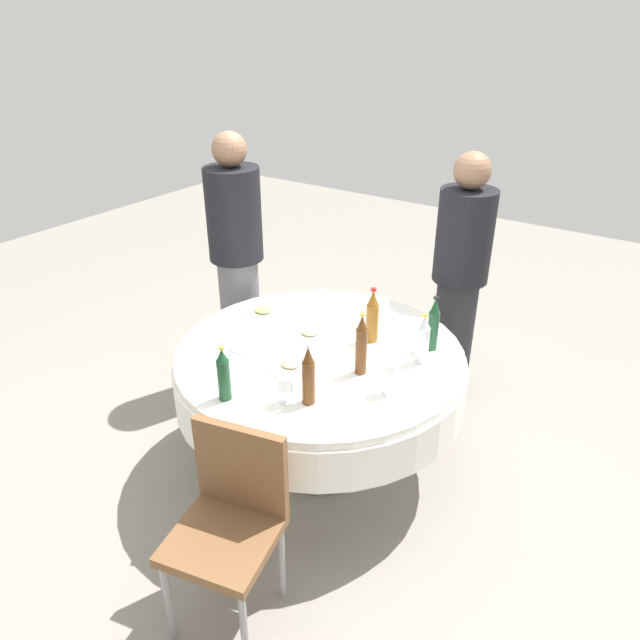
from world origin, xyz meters
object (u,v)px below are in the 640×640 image
at_px(bottle_dark_green_mid, 433,325).
at_px(plate_near, 310,334).
at_px(bottle_clear_right, 423,340).
at_px(person_left, 460,277).
at_px(bottle_brown_left, 308,376).
at_px(plate_outer, 263,312).
at_px(dining_table, 320,374).
at_px(bottle_brown_front, 361,345).
at_px(bottle_dark_green_east, 224,375).
at_px(bottle_amber_inner, 372,317).
at_px(plate_far, 290,366).
at_px(person_inner, 237,261).
at_px(wine_glass_right, 285,384).
at_px(chair_east, 231,513).
at_px(plate_north, 314,304).
at_px(wine_glass_front, 389,372).

relative_size(bottle_dark_green_mid, plate_near, 1.38).
bearing_deg(bottle_clear_right, person_left, -78.97).
distance_m(bottle_brown_left, plate_outer, 0.92).
relative_size(dining_table, plate_near, 7.05).
bearing_deg(bottle_brown_front, bottle_dark_green_east, 53.32).
distance_m(bottle_amber_inner, bottle_dark_green_mid, 0.32).
xyz_separation_m(bottle_amber_inner, bottle_clear_right, (-0.31, 0.05, -0.02)).
distance_m(bottle_amber_inner, plate_far, 0.52).
xyz_separation_m(bottle_dark_green_mid, person_inner, (1.39, -0.07, 0.01)).
height_order(bottle_amber_inner, person_left, person_left).
xyz_separation_m(bottle_brown_left, plate_outer, (0.72, -0.56, -0.13)).
bearing_deg(dining_table, person_inner, -24.09).
relative_size(wine_glass_right, chair_east, 0.16).
xyz_separation_m(bottle_dark_green_mid, plate_north, (0.79, -0.07, -0.13)).
distance_m(bottle_dark_green_east, person_left, 1.73).
bearing_deg(dining_table, bottle_brown_left, 118.03).
relative_size(bottle_brown_front, plate_north, 1.59).
bearing_deg(plate_north, person_left, -133.04).
relative_size(wine_glass_right, person_left, 0.09).
height_order(wine_glass_right, plate_north, wine_glass_right).
height_order(dining_table, bottle_amber_inner, bottle_amber_inner).
height_order(bottle_brown_left, bottle_amber_inner, bottle_amber_inner).
relative_size(bottle_amber_inner, person_left, 0.19).
bearing_deg(wine_glass_front, dining_table, -16.90).
height_order(bottle_amber_inner, bottle_brown_front, bottle_brown_front).
xyz_separation_m(plate_north, chair_east, (-0.54, 1.35, -0.23)).
xyz_separation_m(wine_glass_front, plate_far, (0.50, 0.08, -0.10)).
bearing_deg(plate_near, wine_glass_front, 158.86).
bearing_deg(plate_north, plate_far, 115.50).
height_order(dining_table, bottle_dark_green_east, bottle_dark_green_east).
distance_m(bottle_dark_green_mid, bottle_dark_green_east, 1.10).
relative_size(bottle_clear_right, person_left, 0.17).
bearing_deg(person_left, plate_north, -117.31).
bearing_deg(bottle_dark_green_east, person_left, -104.00).
xyz_separation_m(dining_table, plate_north, (0.33, -0.41, 0.15)).
distance_m(bottle_brown_left, plate_near, 0.62).
distance_m(bottle_brown_left, person_left, 1.50).
relative_size(bottle_brown_front, bottle_dark_green_east, 1.20).
height_order(bottle_clear_right, person_inner, person_inner).
distance_m(plate_outer, person_left, 1.24).
bearing_deg(bottle_amber_inner, bottle_dark_green_east, 71.43).
distance_m(bottle_clear_right, plate_far, 0.66).
distance_m(person_inner, chair_east, 1.80).
relative_size(plate_outer, person_inner, 0.14).
relative_size(bottle_brown_front, person_left, 0.20).
relative_size(plate_outer, chair_east, 0.27).
height_order(bottle_dark_green_east, person_left, person_left).
xyz_separation_m(wine_glass_front, plate_near, (0.60, -0.23, -0.10)).
bearing_deg(person_left, person_inner, -135.43).
bearing_deg(plate_near, bottle_brown_left, 124.90).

